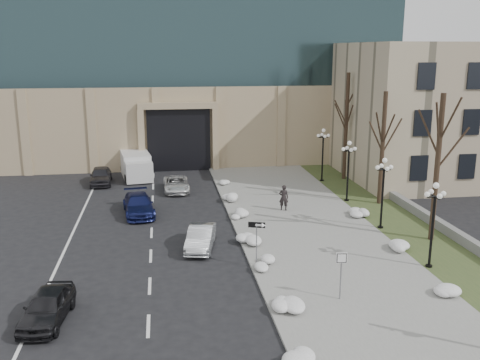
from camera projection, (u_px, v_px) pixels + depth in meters
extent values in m
plane|color=black|center=(309.00, 339.00, 21.72)|extent=(160.00, 160.00, 0.00)
cube|color=gray|center=(303.00, 225.00, 35.66)|extent=(9.00, 40.00, 0.12)
cube|color=gray|center=(236.00, 228.00, 35.01)|extent=(0.30, 40.00, 0.14)
cube|color=#364824|center=(395.00, 220.00, 36.59)|extent=(4.00, 40.00, 0.10)
cube|color=slate|center=(410.00, 207.00, 38.73)|extent=(0.50, 30.00, 0.70)
cube|color=tan|center=(193.00, 116.00, 60.82)|extent=(40.00, 20.00, 8.00)
cube|color=black|center=(178.00, 138.00, 52.13)|extent=(6.00, 2.50, 6.00)
cube|color=tan|center=(178.00, 106.00, 50.00)|extent=(7.50, 0.60, 0.60)
cube|color=tan|center=(142.00, 141.00, 50.28)|extent=(0.60, 0.60, 6.00)
cube|color=tan|center=(216.00, 140.00, 51.29)|extent=(0.60, 0.60, 6.00)
cube|color=tan|center=(457.00, 109.00, 50.35)|extent=(22.00, 18.00, 12.00)
cube|color=black|center=(419.00, 168.00, 41.39)|extent=(1.40, 0.25, 2.00)
cube|color=black|center=(466.00, 166.00, 41.96)|extent=(1.40, 0.25, 2.00)
cube|color=black|center=(422.00, 123.00, 40.55)|extent=(1.40, 0.25, 2.00)
cube|color=black|center=(471.00, 122.00, 41.13)|extent=(1.40, 0.25, 2.00)
cube|color=black|center=(426.00, 76.00, 39.72)|extent=(1.40, 0.25, 2.00)
cube|color=black|center=(476.00, 76.00, 40.29)|extent=(1.40, 0.25, 2.00)
imported|color=black|center=(47.00, 307.00, 22.93)|extent=(2.13, 4.28, 1.40)
imported|color=#B1B6BA|center=(201.00, 237.00, 31.42)|extent=(2.22, 4.29, 1.35)
imported|color=navy|center=(138.00, 205.00, 37.89)|extent=(2.58, 5.13, 1.43)
imported|color=silver|center=(176.00, 184.00, 44.15)|extent=(2.09, 4.42, 1.22)
imported|color=#303035|center=(101.00, 176.00, 46.48)|extent=(2.00, 4.48, 1.50)
imported|color=black|center=(284.00, 198.00, 38.45)|extent=(0.78, 0.63, 1.87)
cube|color=silver|center=(135.00, 163.00, 49.90)|extent=(3.19, 5.79, 2.20)
cube|color=silver|center=(139.00, 172.00, 46.86)|extent=(2.54, 2.07, 1.76)
cylinder|color=black|center=(126.00, 179.00, 46.90)|extent=(0.38, 0.80, 0.77)
cylinder|color=black|center=(151.00, 177.00, 47.51)|extent=(0.38, 0.80, 0.77)
cylinder|color=black|center=(122.00, 168.00, 51.30)|extent=(0.38, 0.80, 0.77)
cylinder|color=black|center=(145.00, 166.00, 51.91)|extent=(0.38, 0.80, 0.77)
cylinder|color=slate|center=(257.00, 245.00, 28.55)|extent=(0.06, 0.06, 2.50)
cube|color=black|center=(257.00, 225.00, 28.27)|extent=(0.88, 0.31, 0.31)
cube|color=white|center=(259.00, 225.00, 28.23)|extent=(0.42, 0.14, 0.12)
cone|color=white|center=(264.00, 225.00, 28.19)|extent=(0.28, 0.30, 0.25)
cylinder|color=slate|center=(341.00, 278.00, 24.67)|extent=(0.06, 0.06, 2.37)
cube|color=white|center=(342.00, 258.00, 24.44)|extent=(0.52, 0.11, 0.52)
cube|color=black|center=(342.00, 258.00, 24.41)|extent=(0.45, 0.07, 0.45)
cube|color=white|center=(342.00, 258.00, 24.41)|extent=(0.39, 0.06, 0.39)
ellipsoid|color=white|center=(285.00, 302.00, 24.24)|extent=(1.10, 1.60, 0.36)
ellipsoid|color=white|center=(264.00, 264.00, 28.55)|extent=(1.10, 1.60, 0.36)
ellipsoid|color=white|center=(249.00, 240.00, 32.08)|extent=(1.10, 1.60, 0.36)
ellipsoid|color=white|center=(241.00, 216.00, 36.72)|extent=(1.10, 1.60, 0.36)
ellipsoid|color=white|center=(230.00, 198.00, 41.19)|extent=(1.10, 1.60, 0.36)
ellipsoid|color=white|center=(224.00, 182.00, 45.92)|extent=(1.10, 1.60, 0.36)
ellipsoid|color=white|center=(445.00, 290.00, 25.45)|extent=(1.10, 1.60, 0.36)
ellipsoid|color=white|center=(398.00, 246.00, 31.10)|extent=(1.10, 1.60, 0.36)
ellipsoid|color=white|center=(358.00, 213.00, 37.38)|extent=(1.10, 1.60, 0.36)
cylinder|color=black|center=(429.00, 267.00, 28.65)|extent=(0.36, 0.36, 0.20)
cylinder|color=black|center=(432.00, 233.00, 28.20)|extent=(0.14, 0.14, 4.00)
cylinder|color=black|center=(435.00, 197.00, 27.72)|extent=(0.10, 0.90, 0.10)
cylinder|color=black|center=(435.00, 197.00, 27.72)|extent=(0.90, 0.10, 0.10)
sphere|color=silver|center=(436.00, 186.00, 27.58)|extent=(0.32, 0.32, 0.32)
sphere|color=silver|center=(443.00, 194.00, 27.75)|extent=(0.28, 0.28, 0.28)
sphere|color=silver|center=(427.00, 194.00, 27.62)|extent=(0.28, 0.28, 0.28)
sphere|color=silver|center=(431.00, 192.00, 28.12)|extent=(0.28, 0.28, 0.28)
sphere|color=silver|center=(440.00, 196.00, 27.26)|extent=(0.28, 0.28, 0.28)
cylinder|color=black|center=(380.00, 228.00, 34.90)|extent=(0.36, 0.36, 0.20)
cylinder|color=black|center=(382.00, 200.00, 34.44)|extent=(0.14, 0.14, 4.00)
cylinder|color=black|center=(384.00, 170.00, 33.97)|extent=(0.10, 0.90, 0.10)
cylinder|color=black|center=(384.00, 170.00, 33.97)|extent=(0.90, 0.10, 0.10)
sphere|color=silver|center=(385.00, 160.00, 33.82)|extent=(0.32, 0.32, 0.32)
sphere|color=silver|center=(391.00, 167.00, 34.00)|extent=(0.28, 0.28, 0.28)
sphere|color=silver|center=(378.00, 168.00, 33.87)|extent=(0.28, 0.28, 0.28)
sphere|color=silver|center=(381.00, 166.00, 34.36)|extent=(0.28, 0.28, 0.28)
sphere|color=silver|center=(387.00, 169.00, 33.50)|extent=(0.28, 0.28, 0.28)
cylinder|color=black|center=(347.00, 201.00, 41.14)|extent=(0.36, 0.36, 0.20)
cylinder|color=black|center=(348.00, 177.00, 40.69)|extent=(0.14, 0.14, 4.00)
cylinder|color=black|center=(349.00, 151.00, 40.21)|extent=(0.10, 0.90, 0.10)
cylinder|color=black|center=(349.00, 151.00, 40.21)|extent=(0.90, 0.10, 0.10)
sphere|color=silver|center=(349.00, 143.00, 40.07)|extent=(0.32, 0.32, 0.32)
sphere|color=silver|center=(355.00, 149.00, 40.24)|extent=(0.28, 0.28, 0.28)
sphere|color=silver|center=(343.00, 149.00, 40.11)|extent=(0.28, 0.28, 0.28)
sphere|color=silver|center=(347.00, 148.00, 40.61)|extent=(0.28, 0.28, 0.28)
sphere|color=silver|center=(351.00, 150.00, 39.74)|extent=(0.28, 0.28, 0.28)
cylinder|color=black|center=(322.00, 181.00, 47.38)|extent=(0.36, 0.36, 0.20)
cylinder|color=black|center=(322.00, 160.00, 46.93)|extent=(0.14, 0.14, 4.00)
cylinder|color=black|center=(323.00, 137.00, 46.45)|extent=(0.10, 0.90, 0.10)
cylinder|color=black|center=(323.00, 137.00, 46.45)|extent=(0.90, 0.10, 0.10)
sphere|color=silver|center=(324.00, 130.00, 46.31)|extent=(0.32, 0.32, 0.32)
sphere|color=silver|center=(328.00, 135.00, 46.48)|extent=(0.28, 0.28, 0.28)
sphere|color=silver|center=(318.00, 136.00, 46.35)|extent=(0.28, 0.28, 0.28)
sphere|color=silver|center=(322.00, 135.00, 46.85)|extent=(0.28, 0.28, 0.28)
sphere|color=silver|center=(325.00, 136.00, 45.99)|extent=(0.28, 0.28, 0.28)
cylinder|color=black|center=(437.00, 169.00, 31.76)|extent=(0.32, 0.32, 9.00)
cylinder|color=black|center=(382.00, 149.00, 39.51)|extent=(0.32, 0.32, 8.50)
cylinder|color=black|center=(346.00, 127.00, 47.07)|extent=(0.32, 0.32, 9.50)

